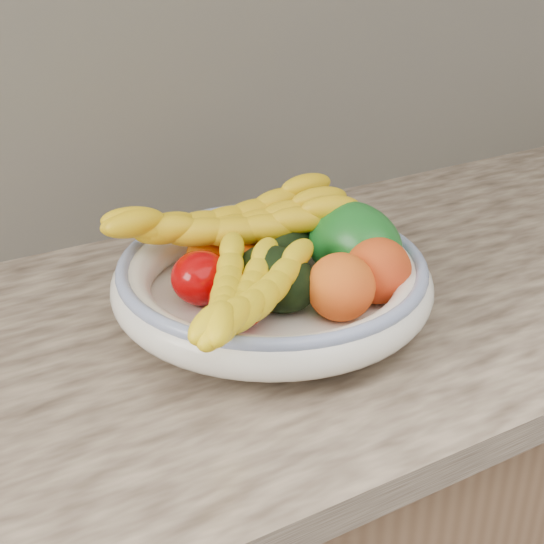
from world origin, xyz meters
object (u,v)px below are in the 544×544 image
(banana_bunch_back, at_px, (230,229))
(banana_bunch_front, at_px, (243,302))
(green_mango, at_px, (353,243))
(fruit_bowl, at_px, (272,280))

(banana_bunch_back, relative_size, banana_bunch_front, 1.16)
(green_mango, height_order, banana_bunch_front, green_mango)
(fruit_bowl, bearing_deg, green_mango, -3.22)
(banana_bunch_front, bearing_deg, green_mango, -26.52)
(green_mango, distance_m, banana_bunch_front, 0.21)
(green_mango, bearing_deg, fruit_bowl, 166.11)
(fruit_bowl, xyz_separation_m, banana_bunch_front, (-0.08, -0.08, 0.03))
(fruit_bowl, distance_m, banana_bunch_front, 0.12)
(banana_bunch_front, bearing_deg, banana_bunch_back, 19.95)
(fruit_bowl, xyz_separation_m, green_mango, (0.11, -0.01, 0.03))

